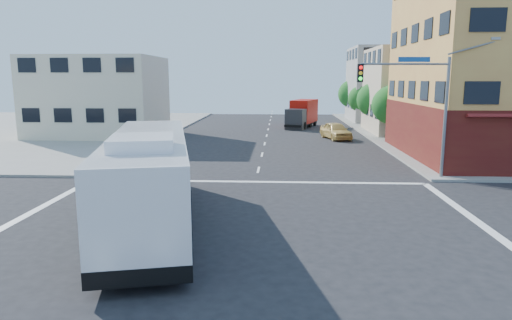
{
  "coord_description": "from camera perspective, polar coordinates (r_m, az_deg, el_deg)",
  "views": [
    {
      "loc": [
        1.35,
        -15.79,
        5.78
      ],
      "look_at": [
        0.34,
        3.49,
        2.34
      ],
      "focal_mm": 32.0,
      "sensor_mm": 36.0,
      "label": 1
    }
  ],
  "objects": [
    {
      "name": "ground",
      "position": [
        16.87,
        -1.81,
        -9.94
      ],
      "size": [
        120.0,
        120.0,
        0.0
      ],
      "primitive_type": "plane",
      "color": "black",
      "rests_on": "ground"
    },
    {
      "name": "building_east_near",
      "position": [
        52.18,
        20.64,
        8.06
      ],
      "size": [
        12.06,
        10.06,
        9.0
      ],
      "color": "tan",
      "rests_on": "ground"
    },
    {
      "name": "building_east_far",
      "position": [
        65.66,
        16.99,
        8.99
      ],
      "size": [
        12.06,
        10.06,
        10.0
      ],
      "color": "#A2A29D",
      "rests_on": "ground"
    },
    {
      "name": "building_west",
      "position": [
        49.36,
        -19.02,
        7.5
      ],
      "size": [
        12.06,
        10.06,
        8.0
      ],
      "color": "beige",
      "rests_on": "ground"
    },
    {
      "name": "signal_mast_ne",
      "position": [
        27.53,
        19.49,
        7.87
      ],
      "size": [
        7.91,
        1.13,
        8.07
      ],
      "color": "slate",
      "rests_on": "ground"
    },
    {
      "name": "street_tree_a",
      "position": [
        45.03,
        16.67,
        6.89
      ],
      "size": [
        3.6,
        3.6,
        5.53
      ],
      "color": "#3C2415",
      "rests_on": "ground"
    },
    {
      "name": "street_tree_b",
      "position": [
        52.82,
        14.65,
        7.58
      ],
      "size": [
        3.8,
        3.8,
        5.79
      ],
      "color": "#3C2415",
      "rests_on": "ground"
    },
    {
      "name": "street_tree_c",
      "position": [
        60.69,
        13.13,
        7.65
      ],
      "size": [
        3.4,
        3.4,
        5.29
      ],
      "color": "#3C2415",
      "rests_on": "ground"
    },
    {
      "name": "street_tree_d",
      "position": [
        68.56,
        11.98,
        8.3
      ],
      "size": [
        4.0,
        4.0,
        6.03
      ],
      "color": "#3C2415",
      "rests_on": "ground"
    },
    {
      "name": "transit_bus",
      "position": [
        18.73,
        -13.19,
        -2.01
      ],
      "size": [
        5.82,
        13.69,
        3.97
      ],
      "rotation": [
        0.0,
        0.0,
        0.23
      ],
      "color": "black",
      "rests_on": "ground"
    },
    {
      "name": "box_truck",
      "position": [
        55.48,
        5.78,
        5.72
      ],
      "size": [
        4.31,
        7.57,
        3.28
      ],
      "rotation": [
        0.0,
        0.0,
        -0.33
      ],
      "color": "#232327",
      "rests_on": "ground"
    },
    {
      "name": "parked_car",
      "position": [
        45.1,
        9.95,
        3.63
      ],
      "size": [
        3.07,
        5.11,
        1.63
      ],
      "primitive_type": "imported",
      "rotation": [
        0.0,
        0.0,
        0.26
      ],
      "color": "tan",
      "rests_on": "ground"
    }
  ]
}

